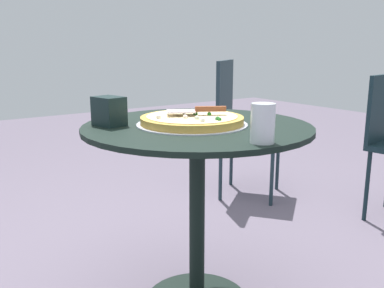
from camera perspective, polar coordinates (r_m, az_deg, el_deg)
patio_table at (r=1.54m, az=0.70°, el=-3.82°), size 0.81×0.81×0.72m
pizza_on_tray at (r=1.49m, az=0.00°, el=3.21°), size 0.39×0.39×0.05m
pizza_server at (r=1.49m, az=0.62°, el=4.62°), size 0.21×0.15×0.02m
drinking_cup at (r=1.21m, az=9.54°, el=2.78°), size 0.07×0.07×0.11m
napkin_dispenser at (r=1.50m, az=-11.15°, el=4.38°), size 0.10×0.12×0.10m
patio_chair_far at (r=2.82m, az=6.49°, el=3.40°), size 0.55×0.55×0.90m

